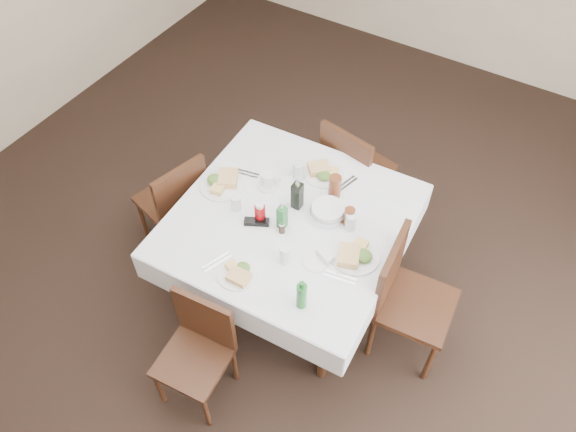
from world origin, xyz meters
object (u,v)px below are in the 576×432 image
at_px(water_e, 351,222).
at_px(oil_cruet_dark, 297,195).
at_px(chair_south, 199,344).
at_px(chair_east, 404,293).
at_px(dining_table, 290,225).
at_px(oil_cruet_green, 282,216).
at_px(ketchup_bottle, 260,213).
at_px(water_s, 285,254).
at_px(bread_basket, 328,212).
at_px(water_w, 236,203).
at_px(coffee_mug, 269,180).
at_px(green_bottle, 302,295).
at_px(water_n, 299,171).
at_px(chair_west, 177,199).
at_px(chair_north, 352,167).

height_order(water_e, oil_cruet_dark, oil_cruet_dark).
xyz_separation_m(chair_south, chair_east, (0.89, 0.90, 0.07)).
bearing_deg(dining_table, oil_cruet_green, -94.97).
height_order(chair_east, ketchup_bottle, chair_east).
xyz_separation_m(water_s, ketchup_bottle, (-0.30, 0.19, 0.01)).
bearing_deg(oil_cruet_green, bread_basket, 48.53).
xyz_separation_m(water_w, oil_cruet_green, (0.32, 0.03, 0.04)).
height_order(bread_basket, coffee_mug, coffee_mug).
xyz_separation_m(chair_east, water_s, (-0.66, -0.31, 0.28)).
distance_m(dining_table, oil_cruet_dark, 0.21).
bearing_deg(dining_table, green_bottle, -52.96).
distance_m(chair_east, bread_basket, 0.68).
xyz_separation_m(chair_south, water_n, (-0.05, 1.22, 0.36)).
height_order(chair_west, water_w, chair_west).
relative_size(chair_west, water_s, 6.93).
bearing_deg(ketchup_bottle, chair_north, 78.80).
distance_m(chair_east, water_w, 1.18).
xyz_separation_m(water_s, bread_basket, (0.04, 0.44, -0.03)).
bearing_deg(water_s, coffee_mug, 131.88).
xyz_separation_m(chair_west, coffee_mug, (0.62, 0.25, 0.31)).
relative_size(dining_table, water_w, 13.10).
relative_size(oil_cruet_green, green_bottle, 0.98).
distance_m(chair_north, coffee_mug, 0.78).
height_order(water_e, coffee_mug, water_e).
bearing_deg(chair_north, coffee_mug, -114.47).
relative_size(water_n, green_bottle, 0.60).
bearing_deg(oil_cruet_green, water_s, -54.13).
distance_m(water_n, green_bottle, 0.98).
relative_size(ketchup_bottle, coffee_mug, 0.99).
bearing_deg(oil_cruet_green, water_w, -174.28).
height_order(dining_table, chair_west, chair_west).
height_order(chair_north, bread_basket, chair_north).
xyz_separation_m(dining_table, water_w, (-0.33, -0.11, 0.13)).
bearing_deg(water_s, oil_cruet_dark, 111.72).
bearing_deg(dining_table, oil_cruet_dark, 96.84).
bearing_deg(water_n, green_bottle, -58.30).
relative_size(chair_south, bread_basket, 3.56).
height_order(chair_north, coffee_mug, chair_north).
height_order(water_n, water_e, water_n).
xyz_separation_m(water_s, oil_cruet_green, (-0.15, 0.21, 0.03)).
distance_m(chair_west, oil_cruet_dark, 0.97).
height_order(chair_south, chair_west, chair_west).
xyz_separation_m(chair_east, green_bottle, (-0.43, -0.52, 0.32)).
distance_m(water_s, water_e, 0.47).
height_order(water_e, water_w, water_e).
bearing_deg(oil_cruet_dark, water_e, 2.05).
distance_m(dining_table, chair_east, 0.82).
xyz_separation_m(chair_north, water_w, (-0.36, -0.94, 0.29)).
height_order(chair_east, coffee_mug, chair_east).
xyz_separation_m(dining_table, ketchup_bottle, (-0.15, -0.11, 0.15)).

